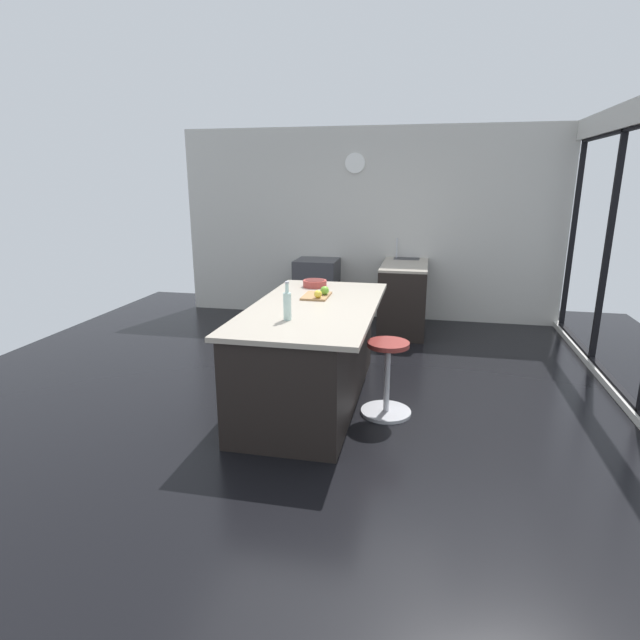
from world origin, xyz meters
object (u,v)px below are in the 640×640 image
(kitchen_island, at_px, (310,352))
(fruit_bowl, at_px, (315,283))
(oven_range, at_px, (317,290))
(cutting_board, at_px, (316,296))
(water_bottle, at_px, (287,305))
(apple_green, at_px, (325,290))
(stool_by_window, at_px, (387,380))
(apple_yellow, at_px, (318,294))

(kitchen_island, height_order, fruit_bowl, fruit_bowl)
(oven_range, xyz_separation_m, cutting_board, (2.50, 0.54, 0.47))
(oven_range, xyz_separation_m, water_bottle, (3.37, 0.49, 0.59))
(water_bottle, bearing_deg, cutting_board, 176.90)
(apple_green, height_order, water_bottle, water_bottle)
(apple_green, relative_size, water_bottle, 0.27)
(kitchen_island, xyz_separation_m, apple_green, (-0.35, 0.07, 0.51))
(cutting_board, relative_size, apple_green, 4.34)
(oven_range, bearing_deg, apple_green, 13.92)
(cutting_board, xyz_separation_m, fruit_bowl, (-0.47, -0.12, 0.03))
(oven_range, height_order, cutting_board, cutting_board)
(apple_green, xyz_separation_m, fruit_bowl, (-0.45, -0.20, -0.02))
(stool_by_window, height_order, water_bottle, water_bottle)
(oven_range, distance_m, kitchen_island, 2.88)
(kitchen_island, bearing_deg, apple_green, 168.87)
(oven_range, height_order, apple_yellow, apple_yellow)
(cutting_board, distance_m, apple_yellow, 0.14)
(cutting_board, height_order, apple_green, apple_green)
(stool_by_window, bearing_deg, apple_yellow, -118.73)
(cutting_board, relative_size, fruit_bowl, 1.45)
(water_bottle, distance_m, fruit_bowl, 1.34)
(stool_by_window, distance_m, apple_green, 1.07)
(oven_range, bearing_deg, cutting_board, 12.14)
(cutting_board, xyz_separation_m, apple_green, (-0.03, 0.08, 0.05))
(stool_by_window, bearing_deg, apple_green, -128.68)
(fruit_bowl, bearing_deg, kitchen_island, 9.04)
(apple_yellow, distance_m, fruit_bowl, 0.62)
(cutting_board, xyz_separation_m, apple_yellow, (0.12, 0.04, 0.05))
(kitchen_island, xyz_separation_m, apple_yellow, (-0.20, 0.04, 0.51))
(water_bottle, bearing_deg, oven_range, -171.69)
(apple_yellow, bearing_deg, apple_green, 167.34)
(stool_by_window, relative_size, apple_yellow, 8.93)
(oven_range, distance_m, apple_green, 2.61)
(cutting_board, distance_m, fruit_bowl, 0.49)
(oven_range, distance_m, apple_yellow, 2.74)
(kitchen_island, relative_size, apple_green, 26.89)
(cutting_board, bearing_deg, water_bottle, -3.10)
(kitchen_island, bearing_deg, apple_yellow, 170.00)
(stool_by_window, height_order, fruit_bowl, fruit_bowl)
(kitchen_island, relative_size, apple_yellow, 30.20)
(oven_range, bearing_deg, water_bottle, 8.31)
(oven_range, bearing_deg, apple_yellow, 12.48)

